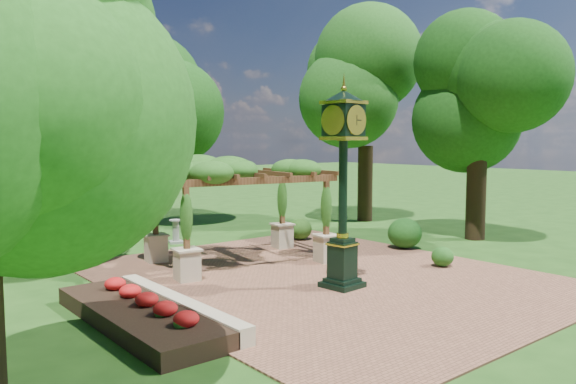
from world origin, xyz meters
TOP-DOWN VIEW (x-y plane):
  - ground at (0.00, 0.00)m, footprint 120.00×120.00m
  - brick_plaza at (0.00, 1.00)m, footprint 10.00×12.00m
  - border_wall at (-4.60, 0.50)m, footprint 0.35×5.00m
  - flower_bed at (-5.50, 0.50)m, footprint 1.50×5.00m
  - pedestal_clock at (-0.40, -0.11)m, footprint 1.05×1.05m
  - pergola at (-0.67, 3.90)m, footprint 5.49×3.90m
  - sundial at (-0.60, 8.11)m, footprint 0.60×0.60m
  - shrub_front at (3.47, -0.30)m, footprint 0.76×0.76m
  - shrub_mid at (4.82, 2.17)m, footprint 1.17×1.17m
  - shrub_back at (3.18, 5.68)m, footprint 1.13×1.13m
  - tree_north at (0.53, 13.14)m, footprint 5.06×5.06m
  - tree_east_far at (8.85, 7.73)m, footprint 4.39×4.39m
  - tree_east_near at (8.43, 1.78)m, footprint 4.29×4.29m

SIDE VIEW (x-z plane):
  - ground at x=0.00m, z-range 0.00..0.00m
  - brick_plaza at x=0.00m, z-range 0.00..0.04m
  - flower_bed at x=-5.50m, z-range 0.00..0.36m
  - border_wall at x=-4.60m, z-range 0.00..0.40m
  - shrub_front at x=3.47m, z-range 0.04..0.61m
  - sundial at x=-0.60m, z-range -0.05..0.80m
  - shrub_back at x=3.18m, z-range 0.04..0.82m
  - shrub_mid at x=4.82m, z-range 0.04..1.06m
  - pergola at x=-0.67m, z-range 1.03..4.22m
  - pedestal_clock at x=-0.40m, z-range 0.48..5.41m
  - tree_north at x=0.53m, z-range 1.38..8.71m
  - tree_east_near at x=8.43m, z-range 1.49..9.56m
  - tree_east_far at x=8.85m, z-range 1.65..10.53m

